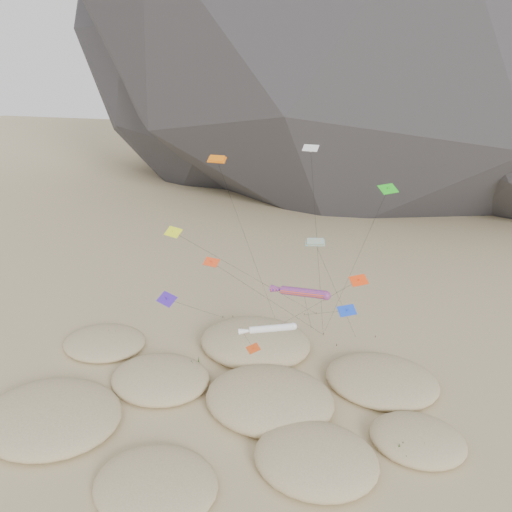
# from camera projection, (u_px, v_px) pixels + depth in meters

# --- Properties ---
(ground) EXTENTS (500.00, 500.00, 0.00)m
(ground) POSITION_uv_depth(u_px,v_px,m) (229.00, 429.00, 51.62)
(ground) COLOR #CCB789
(ground) RESTS_ON ground
(dunes) EXTENTS (50.18, 36.03, 3.74)m
(dunes) POSITION_uv_depth(u_px,v_px,m) (227.00, 392.00, 56.12)
(dunes) COLOR #CCB789
(dunes) RESTS_ON ground
(dune_grass) EXTENTS (40.97, 26.45, 1.54)m
(dune_grass) POSITION_uv_depth(u_px,v_px,m) (231.00, 399.00, 54.78)
(dune_grass) COLOR black
(dune_grass) RESTS_ON ground
(kite_stakes) EXTENTS (22.15, 8.23, 0.30)m
(kite_stakes) POSITION_uv_depth(u_px,v_px,m) (296.00, 326.00, 71.34)
(kite_stakes) COLOR #3F2D1E
(kite_stakes) RESTS_ON ground
(rainbow_tube_kite) EXTENTS (7.28, 12.77, 11.93)m
(rainbow_tube_kite) POSITION_uv_depth(u_px,v_px,m) (301.00, 292.00, 56.34)
(rainbow_tube_kite) COLOR #FF581A
(rainbow_tube_kite) RESTS_ON ground
(white_tube_kite) EXTENTS (7.25, 18.68, 9.69)m
(white_tube_kite) POSITION_uv_depth(u_px,v_px,m) (269.00, 329.00, 52.79)
(white_tube_kite) COLOR white
(white_tube_kite) RESTS_ON ground
(orange_parafoil) EXTENTS (6.77, 8.04, 25.06)m
(orange_parafoil) POSITION_uv_depth(u_px,v_px,m) (218.00, 162.00, 59.23)
(orange_parafoil) COLOR orange
(orange_parafoil) RESTS_ON ground
(multi_parafoil) EXTENTS (6.28, 8.04, 16.32)m
(multi_parafoil) POSITION_uv_depth(u_px,v_px,m) (316.00, 243.00, 57.89)
(multi_parafoil) COLOR orange
(multi_parafoil) RESTS_ON ground
(delta_kites) EXTENTS (25.55, 22.75, 26.82)m
(delta_kites) POSITION_uv_depth(u_px,v_px,m) (272.00, 260.00, 54.85)
(delta_kites) COLOR #EF3B0C
(delta_kites) RESTS_ON ground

